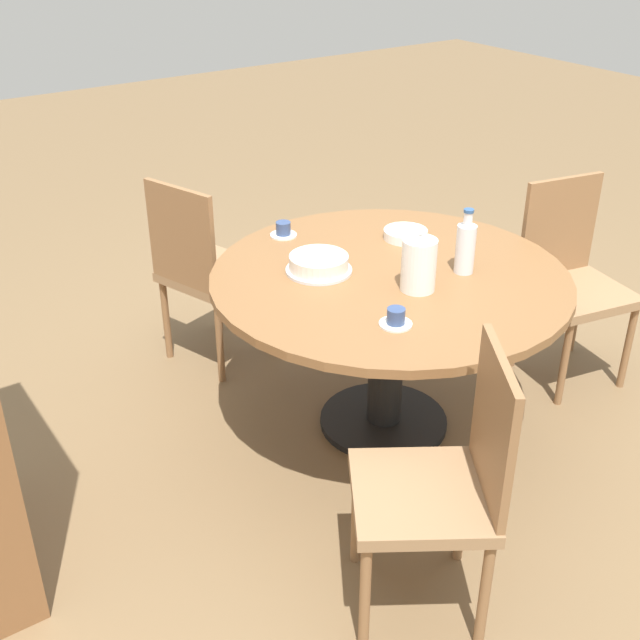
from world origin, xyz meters
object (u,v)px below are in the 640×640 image
at_px(chair_a, 205,268).
at_px(chair_b, 444,481).
at_px(water_bottle, 465,247).
at_px(cake_main, 319,264).
at_px(chair_c, 571,277).
at_px(coffee_pot, 419,263).
at_px(cup_b, 283,230).
at_px(cup_a, 396,319).

distance_m(chair_a, chair_b, 1.78).
relative_size(chair_a, chair_b, 1.00).
bearing_deg(chair_a, chair_b, 158.52).
bearing_deg(water_bottle, cake_main, 55.17).
bearing_deg(water_bottle, chair_c, -88.02).
bearing_deg(coffee_pot, chair_b, 145.51).
bearing_deg(cake_main, chair_b, 166.14).
xyz_separation_m(chair_b, chair_c, (0.73, -1.45, 0.00)).
bearing_deg(cup_b, cup_a, 173.27).
distance_m(chair_a, cup_b, 0.48).
height_order(chair_c, cup_b, chair_c).
relative_size(water_bottle, cake_main, 1.00).
xyz_separation_m(chair_a, chair_c, (-1.04, -1.34, 0.00)).
xyz_separation_m(chair_a, cake_main, (-0.73, -0.14, 0.26)).
height_order(chair_a, water_bottle, water_bottle).
distance_m(cake_main, cup_b, 0.40).
bearing_deg(coffee_pot, chair_c, -87.74).
bearing_deg(chair_a, coffee_pot, -179.10).
xyz_separation_m(chair_a, coffee_pot, (-1.08, -0.36, 0.34)).
xyz_separation_m(chair_c, cup_b, (0.69, 1.11, 0.25)).
distance_m(coffee_pot, water_bottle, 0.25).
xyz_separation_m(chair_a, chair_b, (-1.77, 0.11, 0.00)).
xyz_separation_m(water_bottle, cup_a, (-0.18, 0.50, -0.08)).
bearing_deg(cake_main, cup_b, -11.56).
xyz_separation_m(chair_a, cup_b, (-0.35, -0.22, 0.25)).
height_order(chair_a, cake_main, chair_a).
bearing_deg(chair_a, water_bottle, -167.80).
xyz_separation_m(coffee_pot, cake_main, (0.34, 0.22, -0.08)).
bearing_deg(coffee_pot, cup_b, 11.05).
height_order(cake_main, cup_b, cake_main).
xyz_separation_m(chair_b, cake_main, (1.04, -0.26, 0.26)).
xyz_separation_m(chair_c, cake_main, (0.30, 1.19, 0.26)).
bearing_deg(chair_b, chair_a, -150.88).
bearing_deg(chair_b, coffee_pot, 178.31).
xyz_separation_m(chair_c, coffee_pot, (-0.04, 0.97, 0.34)).
relative_size(water_bottle, cup_b, 2.25).
xyz_separation_m(cake_main, cup_b, (0.39, -0.08, -0.01)).
relative_size(cake_main, cup_a, 2.26).
bearing_deg(chair_c, cup_a, -159.13).
bearing_deg(water_bottle, cup_b, 28.67).
xyz_separation_m(chair_b, cup_b, (1.43, -0.34, 0.25)).
distance_m(chair_a, chair_c, 1.69).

